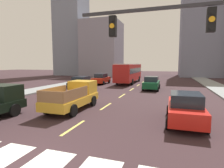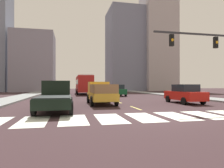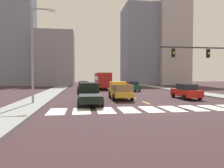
{
  "view_description": "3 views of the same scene",
  "coord_description": "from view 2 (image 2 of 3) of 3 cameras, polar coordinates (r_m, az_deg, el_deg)",
  "views": [
    {
      "loc": [
        4.74,
        -4.15,
        3.32
      ],
      "look_at": [
        -0.18,
        11.1,
        1.54
      ],
      "focal_mm": 29.16,
      "sensor_mm": 36.0,
      "label": 1
    },
    {
      "loc": [
        -4.68,
        -9.63,
        1.66
      ],
      "look_at": [
        -0.27,
        10.8,
        1.77
      ],
      "focal_mm": 31.7,
      "sensor_mm": 36.0,
      "label": 2
    },
    {
      "loc": [
        -6.26,
        -15.59,
        2.62
      ],
      "look_at": [
        -2.83,
        7.97,
        1.71
      ],
      "focal_mm": 33.01,
      "sensor_mm": 36.0,
      "label": 3
    }
  ],
  "objects": [
    {
      "name": "block_low_left",
      "position": [
        53.91,
        -21.53,
        5.77
      ],
      "size": [
        9.84,
        9.33,
        14.68
      ],
      "primitive_type": "cube",
      "color": "gray",
      "rests_on": "ground"
    },
    {
      "name": "lane_dash_1",
      "position": [
        19.28,
        1.92,
        -5.24
      ],
      "size": [
        0.16,
        2.4,
        0.01
      ],
      "primitive_type": "cube",
      "color": "#D1C655",
      "rests_on": "ground"
    },
    {
      "name": "ground_plane",
      "position": [
        10.84,
        13.75,
        -9.12
      ],
      "size": [
        160.0,
        160.0,
        0.0
      ],
      "primitive_type": "plane",
      "color": "#342327"
    },
    {
      "name": "lane_dash_5",
      "position": [
        38.95,
        -5.29,
        -2.74
      ],
      "size": [
        0.16,
        2.4,
        0.01
      ],
      "primitive_type": "cube",
      "color": "#D1C655",
      "rests_on": "ground"
    },
    {
      "name": "sedan_near_left",
      "position": [
        26.18,
        -15.01,
        -2.04
      ],
      "size": [
        2.02,
        4.4,
        1.72
      ],
      "rotation": [
        0.0,
        0.0,
        -0.02
      ],
      "color": "black",
      "rests_on": "ground"
    },
    {
      "name": "sidewalk_left",
      "position": [
        28.39,
        -25.12,
        -3.47
      ],
      "size": [
        3.02,
        110.0,
        0.15
      ],
      "primitive_type": "cube",
      "color": "gray",
      "rests_on": "ground"
    },
    {
      "name": "lane_dash_7",
      "position": [
        48.88,
        -6.7,
        -2.24
      ],
      "size": [
        0.16,
        2.4,
        0.01
      ],
      "primitive_type": "cube",
      "color": "#D1C655",
      "rests_on": "ground"
    },
    {
      "name": "lane_dash_2",
      "position": [
        24.15,
        -0.99,
        -4.24
      ],
      "size": [
        0.16,
        2.4,
        0.01
      ],
      "primitive_type": "cube",
      "color": "#D1C655",
      "rests_on": "ground"
    },
    {
      "name": "crosswalk_stripe_5",
      "position": [
        11.25,
        17.93,
        -8.76
      ],
      "size": [
        1.31,
        3.03,
        0.01
      ],
      "primitive_type": "cube",
      "color": "silver",
      "rests_on": "ground"
    },
    {
      "name": "crosswalk_stripe_1",
      "position": [
        9.9,
        -21.77,
        -9.92
      ],
      "size": [
        1.31,
        3.03,
        0.01
      ],
      "primitive_type": "cube",
      "color": "silver",
      "rests_on": "ground"
    },
    {
      "name": "lane_dash_4",
      "position": [
        33.99,
        -4.27,
        -3.09
      ],
      "size": [
        0.16,
        2.4,
        0.01
      ],
      "primitive_type": "cube",
      "color": "#D1C655",
      "rests_on": "ground"
    },
    {
      "name": "sedan_near_right",
      "position": [
        19.2,
        20.19,
        -2.68
      ],
      "size": [
        2.02,
        4.4,
        1.72
      ],
      "rotation": [
        0.0,
        0.0,
        -0.01
      ],
      "color": "red",
      "rests_on": "ground"
    },
    {
      "name": "sedan_mid",
      "position": [
        29.97,
        1.6,
        -1.83
      ],
      "size": [
        2.02,
        4.4,
        1.72
      ],
      "rotation": [
        0.0,
        0.0,
        0.03
      ],
      "color": "#104D2B",
      "rests_on": "ground"
    },
    {
      "name": "block_mid_left",
      "position": [
        62.29,
        13.19,
        11.79
      ],
      "size": [
        9.47,
        7.97,
        29.38
      ],
      "primitive_type": "cube",
      "color": "#AFA5A8",
      "rests_on": "ground"
    },
    {
      "name": "pickup_dark",
      "position": [
        13.29,
        -16.01,
        -3.49
      ],
      "size": [
        2.18,
        5.2,
        1.96
      ],
      "rotation": [
        0.0,
        0.0,
        0.02
      ],
      "color": "black",
      "rests_on": "ground"
    },
    {
      "name": "crosswalk_stripe_3",
      "position": [
        9.97,
        -0.57,
        -9.88
      ],
      "size": [
        1.31,
        3.03,
        0.01
      ],
      "primitive_type": "cube",
      "color": "silver",
      "rests_on": "ground"
    },
    {
      "name": "crosswalk_stripe_4",
      "position": [
        10.48,
        9.26,
        -9.4
      ],
      "size": [
        1.31,
        3.03,
        0.01
      ],
      "primitive_type": "cube",
      "color": "silver",
      "rests_on": "ground"
    },
    {
      "name": "sidewalk_right",
      "position": [
        31.82,
        17.42,
        -3.14
      ],
      "size": [
        3.02,
        110.0,
        0.15
      ],
      "primitive_type": "cube",
      "color": "gray",
      "rests_on": "ground"
    },
    {
      "name": "city_bus",
      "position": [
        36.31,
        -8.14,
        0.17
      ],
      "size": [
        2.72,
        10.8,
        3.32
      ],
      "rotation": [
        0.0,
        0.0,
        -0.01
      ],
      "color": "#AF1E1B",
      "rests_on": "ground"
    },
    {
      "name": "block_mid_right",
      "position": [
        61.8,
        3.99,
        9.58
      ],
      "size": [
        10.81,
        11.89,
        24.52
      ],
      "primitive_type": "cube",
      "color": "slate",
      "rests_on": "ground"
    },
    {
      "name": "lane_dash_6",
      "position": [
        43.91,
        -6.07,
        -2.46
      ],
      "size": [
        0.16,
        2.4,
        0.01
      ],
      "primitive_type": "cube",
      "color": "#D1C655",
      "rests_on": "ground"
    },
    {
      "name": "lane_dash_0",
      "position": [
        14.51,
        6.77,
        -6.87
      ],
      "size": [
        0.16,
        2.4,
        0.01
      ],
      "primitive_type": "cube",
      "color": "#D1C655",
      "rests_on": "ground"
    },
    {
      "name": "crosswalk_stripe_6",
      "position": [
        12.25,
        25.31,
        -8.05
      ],
      "size": [
        1.31,
        3.03,
        0.01
      ],
      "primitive_type": "cube",
      "color": "silver",
      "rests_on": "ground"
    },
    {
      "name": "lane_dash_3",
      "position": [
        29.06,
        -2.91,
        -3.57
      ],
      "size": [
        0.16,
        2.4,
        0.01
      ],
      "primitive_type": "cube",
      "color": "#D1C655",
      "rests_on": "ground"
    },
    {
      "name": "crosswalk_stripe_2",
      "position": [
        9.77,
        -11.14,
        -10.07
      ],
      "size": [
        1.31,
        3.03,
        0.01
      ],
      "primitive_type": "cube",
      "color": "silver",
      "rests_on": "ground"
    },
    {
      "name": "sedan_far",
      "position": [
        33.33,
        -14.65,
        -1.67
      ],
      "size": [
        2.02,
        4.4,
        1.72
      ],
      "rotation": [
        0.0,
        0.0,
        -0.03
      ],
      "color": "red",
      "rests_on": "ground"
    },
    {
      "name": "pickup_stakebed",
      "position": [
        17.57,
        -3.35,
        -2.67
      ],
      "size": [
        2.18,
        5.2,
        1.96
      ],
      "rotation": [
        0.0,
        0.0,
        0.01
      ],
      "color": "gold",
      "rests_on": "ground"
    }
  ]
}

